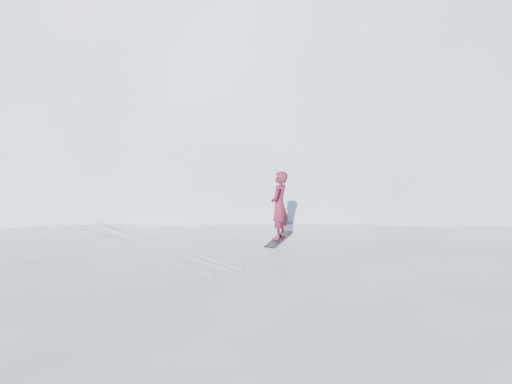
% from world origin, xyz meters
% --- Properties ---
extents(near_ridge, '(36.00, 28.00, 4.80)m').
position_xyz_m(near_ridge, '(1.00, 3.00, 0.00)').
color(near_ridge, white).
rests_on(near_ridge, ground).
extents(summit_peak, '(60.00, 56.00, 56.00)m').
position_xyz_m(summit_peak, '(22.00, 26.00, 0.00)').
color(summit_peak, white).
rests_on(summit_peak, ground).
extents(peak_shoulder, '(28.00, 24.00, 18.00)m').
position_xyz_m(peak_shoulder, '(10.00, 20.00, 0.00)').
color(peak_shoulder, white).
rests_on(peak_shoulder, ground).
extents(wind_bumps, '(16.00, 14.40, 1.00)m').
position_xyz_m(wind_bumps, '(-0.56, 2.12, 0.00)').
color(wind_bumps, white).
rests_on(wind_bumps, ground).
extents(snowboard, '(1.44, 1.05, 0.03)m').
position_xyz_m(snowboard, '(1.96, 3.53, 2.41)').
color(snowboard, black).
rests_on(snowboard, near_ridge).
extents(snowboarder, '(0.77, 0.70, 1.77)m').
position_xyz_m(snowboarder, '(1.96, 3.53, 3.31)').
color(snowboarder, maroon).
rests_on(snowboarder, snowboard).
extents(board_tracks, '(1.82, 5.93, 0.04)m').
position_xyz_m(board_tracks, '(-1.00, 5.18, 2.42)').
color(board_tracks, silver).
rests_on(board_tracks, ground).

